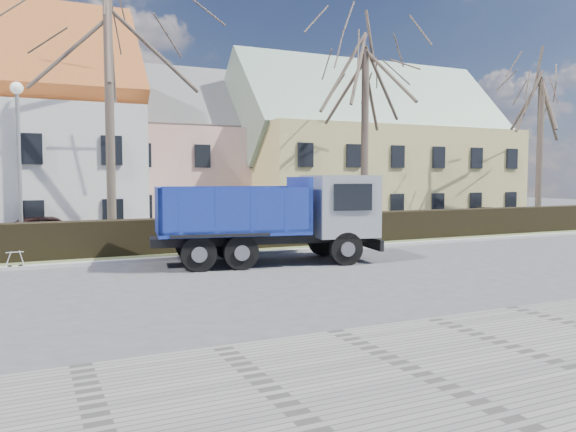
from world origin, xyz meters
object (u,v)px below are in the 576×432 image
dump_truck (260,218)px  parked_car_b (488,217)px  cart_frame (8,260)px  parked_car_a (48,230)px  streetlight (19,170)px

dump_truck → parked_car_b: dump_truck is taller
dump_truck → cart_frame: size_ratio=10.69×
parked_car_b → parked_car_a: bearing=68.1°
dump_truck → streetlight: 8.71m
parked_car_a → parked_car_b: 23.81m
cart_frame → parked_car_b: parked_car_b is taller
dump_truck → streetlight: size_ratio=1.22×
dump_truck → streetlight: streetlight is taller
cart_frame → parked_car_a: size_ratio=0.18×
dump_truck → parked_car_a: 10.39m
dump_truck → cart_frame: bearing=175.8°
streetlight → parked_car_a: (0.99, 3.78, -2.48)m
dump_truck → parked_car_b: bearing=32.2°
parked_car_a → parked_car_b: bearing=-104.6°
streetlight → parked_car_b: (24.78, 2.83, -2.57)m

